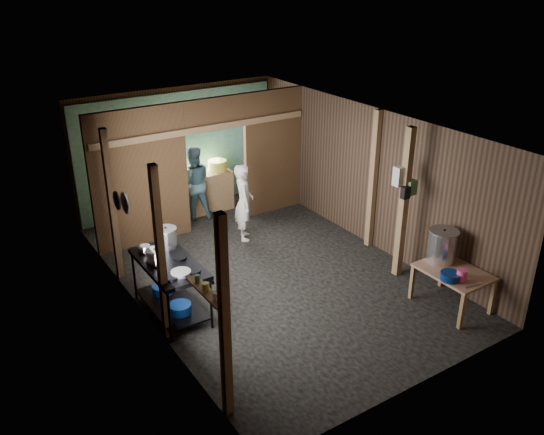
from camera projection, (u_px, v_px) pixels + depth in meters
floor at (266, 271)px, 9.87m from camera, size 4.50×7.00×0.00m
ceiling at (265, 125)px, 8.80m from camera, size 4.50×7.00×0.00m
wall_back at (177, 149)px, 12.01m from camera, size 4.50×0.00×2.60m
wall_front at (424, 299)px, 6.66m from camera, size 4.50×0.00×2.60m
wall_left at (134, 235)px, 8.22m from camera, size 0.00×7.00×2.60m
wall_right at (368, 177)px, 10.45m from camera, size 0.00×7.00×2.60m
partition_left at (140, 178)px, 10.36m from camera, size 1.85×0.10×2.60m
partition_right at (273, 152)px, 11.80m from camera, size 1.35×0.10×2.60m
partition_header at (214, 113)px, 10.73m from camera, size 1.30×0.10×0.60m
turquoise_panel at (179, 152)px, 11.99m from camera, size 4.40×0.06×2.50m
back_counter at (204, 192)px, 12.10m from camera, size 1.20×0.50×0.85m
wall_clock at (188, 120)px, 11.81m from camera, size 0.20×0.03×0.20m
post_left_a at (224, 320)px, 6.27m from camera, size 0.10×0.12×2.60m
post_left_b at (161, 256)px, 7.64m from camera, size 0.10×0.12×2.60m
post_left_c at (112, 206)px, 9.17m from camera, size 0.10×0.12×2.60m
post_right at (373, 181)px, 10.26m from camera, size 0.10×0.12×2.60m
post_free at (404, 204)px, 9.26m from camera, size 0.12×0.12×2.60m
cross_beam at (204, 128)px, 10.67m from camera, size 4.40×0.12×0.12m
pan_lid_big at (125, 203)px, 8.40m from camera, size 0.03×0.34×0.34m
pan_lid_small at (117, 201)px, 8.75m from camera, size 0.03×0.30×0.30m
wall_shelf at (206, 292)px, 6.62m from camera, size 0.14×0.80×0.03m
jar_white at (216, 296)px, 6.41m from camera, size 0.07×0.07×0.10m
jar_yellow at (206, 287)px, 6.60m from camera, size 0.08×0.08×0.10m
jar_green at (197, 279)px, 6.77m from camera, size 0.06×0.06×0.10m
bag_white at (401, 176)px, 9.09m from camera, size 0.22×0.15×0.32m
bag_green at (411, 187)px, 9.12m from camera, size 0.16×0.12×0.24m
bag_black at (405, 192)px, 9.06m from camera, size 0.14×0.10×0.20m
gas_range at (171, 288)px, 8.53m from camera, size 0.77×1.50×0.88m
prep_table at (451, 288)px, 8.75m from camera, size 0.77×1.06×0.62m
stove_pot_large at (166, 238)px, 8.72m from camera, size 0.38×0.38×0.34m
stove_pot_med at (155, 257)px, 8.28m from camera, size 0.34×0.34×0.23m
stove_saucepan at (145, 249)px, 8.61m from camera, size 0.22×0.22×0.10m
frying_pan at (181, 273)px, 8.00m from camera, size 0.31×0.52×0.07m
blue_tub_front at (180, 308)px, 8.38m from camera, size 0.34×0.34×0.14m
blue_tub_back at (163, 289)px, 8.88m from camera, size 0.33×0.33×0.13m
stock_pot at (442, 246)px, 8.82m from camera, size 0.54×0.54×0.54m
wash_basin at (450, 276)px, 8.36m from camera, size 0.35×0.35×0.11m
pink_bucket at (462, 275)px, 8.32m from camera, size 0.18×0.18×0.18m
knife at (473, 285)px, 8.22m from camera, size 0.30×0.08×0.01m
yellow_tub at (217, 165)px, 12.05m from camera, size 0.40×0.40×0.22m
cook at (244, 202)px, 10.75m from camera, size 0.55×0.65×1.51m
worker_back at (194, 183)px, 11.62m from camera, size 0.89×0.78×1.55m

